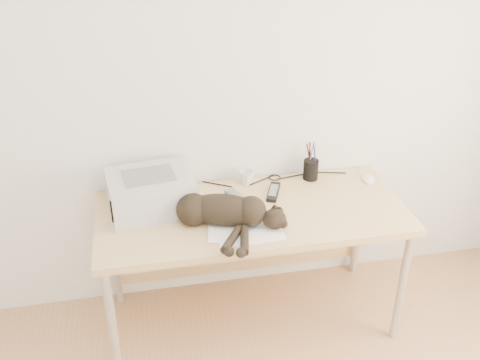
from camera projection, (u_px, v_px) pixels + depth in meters
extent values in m
plane|color=silver|center=(239.00, 84.00, 2.81)|extent=(3.50, 0.00, 3.50)
cube|color=#D2B67B|center=(252.00, 213.00, 2.78)|extent=(1.60, 0.70, 0.04)
cylinder|color=#B4B4B6|center=(113.00, 327.00, 2.57)|extent=(0.04, 0.04, 0.70)
cylinder|color=#B4B4B6|center=(402.00, 287.00, 2.83)|extent=(0.04, 0.04, 0.70)
cylinder|color=#B4B4B6|center=(114.00, 254.00, 3.09)|extent=(0.04, 0.04, 0.70)
cylinder|color=#B4B4B6|center=(358.00, 226.00, 3.34)|extent=(0.04, 0.04, 0.70)
cube|color=#D2B67B|center=(240.00, 229.00, 3.22)|extent=(1.48, 0.02, 0.60)
cube|color=#AEAEB3|center=(150.00, 192.00, 2.74)|extent=(0.46, 0.41, 0.19)
cube|color=black|center=(150.00, 191.00, 2.74)|extent=(0.35, 0.07, 0.11)
cube|color=slate|center=(149.00, 175.00, 2.70)|extent=(0.27, 0.21, 0.01)
cube|color=white|center=(248.00, 231.00, 2.60)|extent=(0.33, 0.25, 0.00)
cube|color=white|center=(241.00, 229.00, 2.61)|extent=(0.35, 0.27, 0.00)
ellipsoid|color=black|center=(224.00, 210.00, 2.62)|extent=(0.41, 0.28, 0.16)
sphere|color=black|center=(193.00, 210.00, 2.63)|extent=(0.17, 0.17, 0.17)
ellipsoid|color=black|center=(274.00, 219.00, 2.59)|extent=(0.15, 0.14, 0.10)
cone|color=black|center=(274.00, 207.00, 2.61)|extent=(0.06, 0.06, 0.05)
cone|color=black|center=(280.00, 209.00, 2.61)|extent=(0.06, 0.07, 0.05)
cylinder|color=black|center=(233.00, 238.00, 2.52)|extent=(0.11, 0.22, 0.04)
cylinder|color=black|center=(245.00, 239.00, 2.51)|extent=(0.11, 0.22, 0.04)
cylinder|color=black|center=(166.00, 211.00, 2.73)|extent=(0.24, 0.11, 0.03)
imported|color=white|center=(246.00, 177.00, 3.00)|extent=(0.13, 0.13, 0.08)
cylinder|color=black|center=(311.00, 170.00, 3.04)|extent=(0.09, 0.09, 0.12)
cylinder|color=#990C0C|center=(309.00, 157.00, 3.00)|extent=(0.01, 0.01, 0.16)
cylinder|color=navy|center=(313.00, 156.00, 3.01)|extent=(0.01, 0.01, 0.16)
cylinder|color=black|center=(312.00, 158.00, 2.99)|extent=(0.01, 0.01, 0.16)
cube|color=slate|center=(238.00, 198.00, 2.86)|extent=(0.12, 0.19, 0.02)
cube|color=black|center=(273.00, 192.00, 2.91)|extent=(0.12, 0.20, 0.02)
ellipsoid|color=white|center=(369.00, 177.00, 3.04)|extent=(0.10, 0.13, 0.04)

